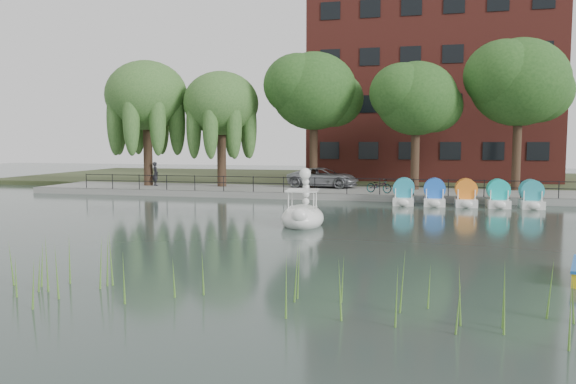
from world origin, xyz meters
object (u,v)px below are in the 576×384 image
at_px(minivan, 323,176).
at_px(pedestrian, 155,172).
at_px(bicycle, 379,185).
at_px(swan_boat, 303,213).

distance_m(minivan, pedestrian, 12.16).
relative_size(bicycle, pedestrian, 0.87).
height_order(minivan, bicycle, minivan).
height_order(minivan, pedestrian, pedestrian).
xyz_separation_m(minivan, pedestrian, (-12.08, -1.43, 0.20)).
bearing_deg(bicycle, swan_boat, -168.50).
bearing_deg(minivan, swan_boat, -167.77).
distance_m(minivan, bicycle, 5.30).
bearing_deg(pedestrian, minivan, -130.13).
bearing_deg(swan_boat, minivan, 91.00).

